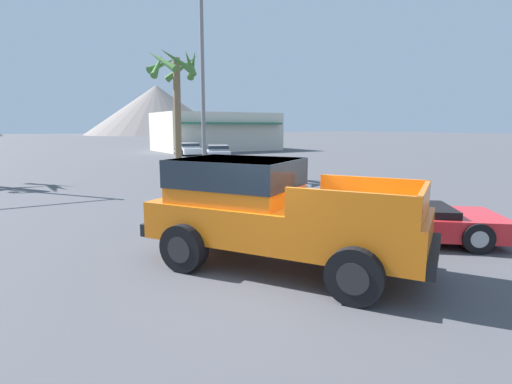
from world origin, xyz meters
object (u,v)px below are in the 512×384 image
Objects in this scene: palm_tree_tall at (175,81)px; orange_pickup_truck at (267,206)px; parked_car_silver at (218,152)px; parked_car_white at (188,149)px; red_convertible_car at (405,222)px; street_lamp_post at (202,59)px.

orange_pickup_truck is at bearing -103.83° from palm_tree_tall.
parked_car_silver is 5.94m from parked_car_white.
red_convertible_car is 0.68× the size of palm_tree_tall.
parked_car_silver is (10.11, 22.80, -0.53)m from orange_pickup_truck.
orange_pickup_truck is 3.76m from red_convertible_car.
orange_pickup_truck is 1.23× the size of parked_car_silver.
parked_car_silver is 1.01× the size of parked_car_white.
parked_car_white is 16.78m from palm_tree_tall.
street_lamp_post is at bearing -94.43° from parked_car_silver.
orange_pickup_truck is 0.84× the size of palm_tree_tall.
orange_pickup_truck is 0.66× the size of street_lamp_post.
red_convertible_car is at bearing -75.20° from street_lamp_post.
street_lamp_post is (-8.13, -21.86, 4.29)m from parked_car_white.
orange_pickup_truck is at bearing -102.28° from parked_car_white.
palm_tree_tall reaches higher than parked_car_white.
street_lamp_post is (1.80, 6.87, 3.75)m from orange_pickup_truck.
palm_tree_tall is (3.42, 13.89, 3.75)m from orange_pickup_truck.
parked_car_white is at bearing 27.36° from red_convertible_car.
orange_pickup_truck is 1.25× the size of red_convertible_car.
red_convertible_car is at bearing -82.48° from parked_car_silver.
palm_tree_tall reaches higher than orange_pickup_truck.
red_convertible_car is 14.81m from palm_tree_tall.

